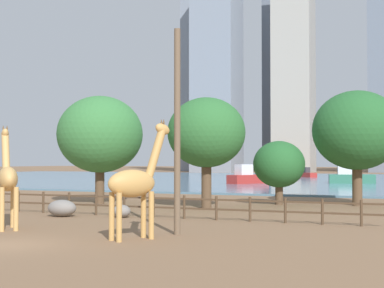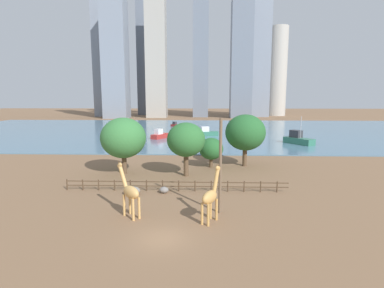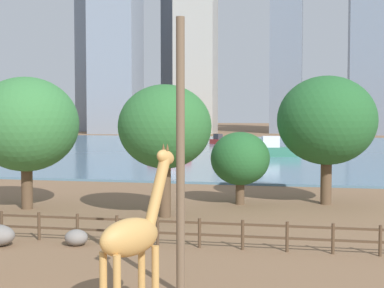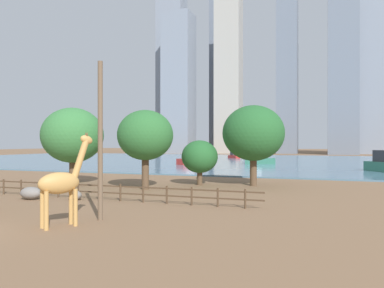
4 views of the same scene
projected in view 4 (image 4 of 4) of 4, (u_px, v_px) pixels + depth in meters
ground_plane at (254, 161)px, 92.99m from camera, size 400.00×400.00×0.00m
harbor_water at (251, 161)px, 90.16m from camera, size 180.00×86.00×0.20m
giraffe_companion at (62, 182)px, 19.58m from camera, size 2.04×2.89×5.01m
utility_pole at (100, 141)px, 21.22m from camera, size 0.28×0.28×9.04m
boulder_near_fence at (31, 193)px, 29.11m from camera, size 1.76×1.29×0.97m
boulder_by_pole at (75, 195)px, 28.71m from camera, size 1.04×0.97×0.73m
enclosure_fence at (92, 190)px, 29.03m from camera, size 26.12×0.14×1.30m
tree_left_large at (145, 136)px, 35.26m from camera, size 5.28×5.28×7.51m
tree_center_broad at (200, 157)px, 39.08m from camera, size 3.80×3.80×4.67m
tree_right_tall at (73, 135)px, 39.20m from camera, size 6.42×6.42×8.09m
tree_left_small at (253, 133)px, 38.35m from camera, size 6.34×6.34×8.27m
boat_ferry at (259, 160)px, 74.99m from camera, size 6.26×3.41×2.61m
boat_sailboat at (234, 156)px, 103.48m from camera, size 3.96×3.97×1.82m
boat_tug at (190, 160)px, 73.54m from camera, size 4.61×6.04×2.53m
skyline_block_central at (229, 71)px, 159.36m from camera, size 10.69×8.90×70.47m
skyline_tower_glass at (172, 74)px, 179.61m from camera, size 12.78×9.35×74.83m
skyline_block_left at (343, 76)px, 143.24m from camera, size 11.02×9.56×60.58m
skyline_block_right at (287, 52)px, 157.27m from camera, size 8.42×8.59×85.18m
skyline_tower_short at (220, 76)px, 188.73m from camera, size 8.24×9.81×76.88m
skyline_block_wide at (370, 62)px, 151.92m from camera, size 13.00×12.74×75.08m
skyline_tower_far at (179, 84)px, 160.45m from camera, size 12.27×11.03×59.87m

